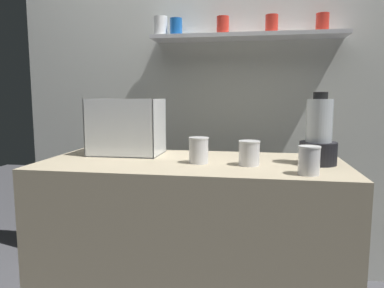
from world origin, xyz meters
TOP-DOWN VIEW (x-y plane):
  - counter at (0.00, 0.00)m, footprint 1.40×0.64m
  - back_wall_unit at (0.01, 0.77)m, footprint 2.60×0.24m
  - carrot_display_bin at (-0.37, 0.14)m, footprint 0.36×0.25m
  - blender_pitcher at (0.57, 0.01)m, footprint 0.16×0.16m
  - juice_cup_beet_far_left at (0.04, -0.05)m, footprint 0.09×0.09m
  - juice_cup_beet_left at (0.26, -0.06)m, footprint 0.09×0.09m
  - juice_cup_beet_middle at (0.49, -0.22)m, footprint 0.08×0.08m

SIDE VIEW (x-z plane):
  - counter at x=0.00m, z-range 0.00..0.90m
  - juice_cup_beet_left at x=0.26m, z-range 0.89..1.00m
  - juice_cup_beet_middle at x=0.49m, z-range 0.89..1.01m
  - juice_cup_beet_far_left at x=0.04m, z-range 0.89..1.01m
  - carrot_display_bin at x=-0.37m, z-range 0.85..1.13m
  - blender_pitcher at x=0.57m, z-range 0.86..1.18m
  - back_wall_unit at x=0.01m, z-range 0.01..2.51m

